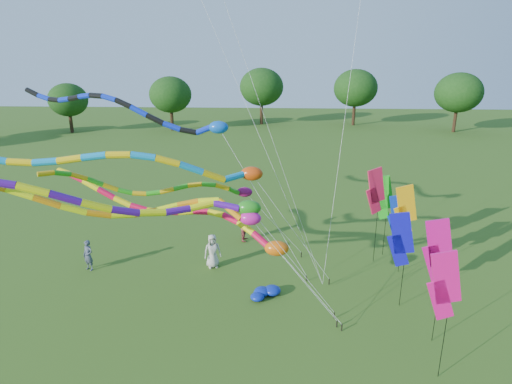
# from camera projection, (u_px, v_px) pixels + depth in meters

# --- Properties ---
(ground) EXTENTS (160.00, 160.00, 0.00)m
(ground) POSITION_uv_depth(u_px,v_px,m) (266.00, 342.00, 16.45)
(ground) COLOR #2C5316
(ground) RESTS_ON ground
(tree_ring) EXTENTS (113.98, 115.77, 9.52)m
(tree_ring) POSITION_uv_depth(u_px,v_px,m) (294.00, 164.00, 20.66)
(tree_ring) COLOR #382314
(tree_ring) RESTS_ON ground
(tube_kite_red) EXTENTS (13.20, 4.83, 5.86)m
(tube_kite_red) POSITION_uv_depth(u_px,v_px,m) (191.00, 217.00, 18.88)
(tube_kite_red) COLOR black
(tube_kite_red) RESTS_ON ground
(tube_kite_orange) EXTENTS (13.94, 2.85, 7.39)m
(tube_kite_orange) POSITION_uv_depth(u_px,v_px,m) (133.00, 206.00, 14.82)
(tube_kite_orange) COLOR black
(tube_kite_orange) RESTS_ON ground
(tube_kite_purple) EXTENTS (15.35, 4.51, 7.73)m
(tube_kite_purple) POSITION_uv_depth(u_px,v_px,m) (109.00, 200.00, 14.20)
(tube_kite_purple) COLOR black
(tube_kite_purple) RESTS_ON ground
(tube_kite_blue) EXTENTS (14.75, 3.94, 9.42)m
(tube_kite_blue) POSITION_uv_depth(u_px,v_px,m) (139.00, 113.00, 20.65)
(tube_kite_blue) COLOR black
(tube_kite_blue) RESTS_ON ground
(tube_kite_cyan) EXTENTS (15.67, 4.75, 8.68)m
(tube_kite_cyan) POSITION_uv_depth(u_px,v_px,m) (131.00, 164.00, 16.54)
(tube_kite_cyan) COLOR black
(tube_kite_cyan) RESTS_ON ground
(tube_kite_green) EXTENTS (11.15, 4.78, 6.46)m
(tube_kite_green) POSITION_uv_depth(u_px,v_px,m) (177.00, 188.00, 19.99)
(tube_kite_green) COLOR black
(tube_kite_green) RESTS_ON ground
(banner_pole_red) EXTENTS (1.10, 0.53, 5.24)m
(banner_pole_red) POSITION_uv_depth(u_px,v_px,m) (375.00, 191.00, 21.66)
(banner_pole_red) COLOR black
(banner_pole_red) RESTS_ON ground
(banner_pole_orange) EXTENTS (1.16, 0.21, 4.85)m
(banner_pole_orange) POSITION_uv_depth(u_px,v_px,m) (405.00, 210.00, 20.16)
(banner_pole_orange) COLOR black
(banner_pole_orange) RESTS_ON ground
(banner_pole_blue_b) EXTENTS (1.15, 0.32, 4.15)m
(banner_pole_blue_b) POSITION_uv_depth(u_px,v_px,m) (399.00, 218.00, 21.02)
(banner_pole_blue_b) COLOR black
(banner_pole_blue_b) RESTS_ON ground
(banner_pole_magenta_b) EXTENTS (1.16, 0.21, 5.06)m
(banner_pole_magenta_b) POSITION_uv_depth(u_px,v_px,m) (438.00, 251.00, 15.43)
(banner_pole_magenta_b) COLOR black
(banner_pole_magenta_b) RESTS_ON ground
(banner_pole_green) EXTENTS (1.14, 0.39, 4.58)m
(banner_pole_green) POSITION_uv_depth(u_px,v_px,m) (383.00, 198.00, 22.79)
(banner_pole_green) COLOR black
(banner_pole_green) RESTS_ON ground
(banner_pole_magenta_a) EXTENTS (1.16, 0.09, 4.75)m
(banner_pole_magenta_a) POSITION_uv_depth(u_px,v_px,m) (444.00, 286.00, 13.63)
(banner_pole_magenta_a) COLOR black
(banner_pole_magenta_a) RESTS_ON ground
(banner_pole_blue_a) EXTENTS (1.15, 0.33, 4.39)m
(banner_pole_blue_a) POSITION_uv_depth(u_px,v_px,m) (401.00, 240.00, 17.99)
(banner_pole_blue_a) COLOR black
(banner_pole_blue_a) RESTS_ON ground
(blue_nylon_heap) EXTENTS (1.45, 1.27, 0.46)m
(blue_nylon_heap) POSITION_uv_depth(u_px,v_px,m) (268.00, 294.00, 19.36)
(blue_nylon_heap) COLOR #0C239E
(blue_nylon_heap) RESTS_ON ground
(person_a) EXTENTS (1.02, 0.84, 1.80)m
(person_a) POSITION_uv_depth(u_px,v_px,m) (212.00, 251.00, 22.08)
(person_a) COLOR beige
(person_a) RESTS_ON ground
(person_b) EXTENTS (0.69, 0.58, 1.61)m
(person_b) POSITION_uv_depth(u_px,v_px,m) (88.00, 255.00, 21.80)
(person_b) COLOR #41495B
(person_b) RESTS_ON ground
(person_c) EXTENTS (0.68, 0.84, 1.63)m
(person_c) POSITION_uv_depth(u_px,v_px,m) (246.00, 227.00, 25.37)
(person_c) COLOR #963638
(person_c) RESTS_ON ground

